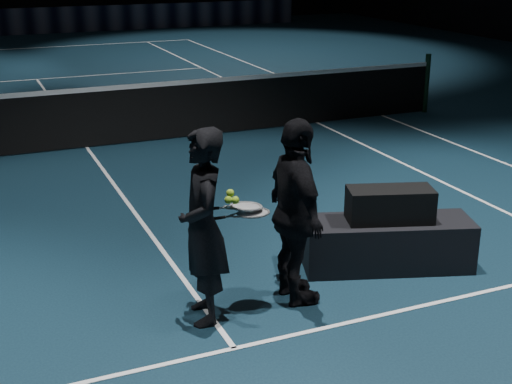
{
  "coord_description": "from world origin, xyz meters",
  "views": [
    {
      "loc": [
        -1.77,
        -11.02,
        3.07
      ],
      "look_at": [
        0.43,
        -5.83,
        1.09
      ],
      "focal_mm": 50.0,
      "sensor_mm": 36.0,
      "label": 1
    }
  ],
  "objects_px": {
    "player_bench": "(387,244)",
    "tennis_balls": "(231,198)",
    "racket_lower": "(253,213)",
    "player_b": "(296,213)",
    "racket_upper": "(246,206)",
    "racket_bag": "(390,205)",
    "player_a": "(203,227)"
  },
  "relations": [
    {
      "from": "player_a",
      "to": "player_bench",
      "type": "bearing_deg",
      "value": 107.34
    },
    {
      "from": "racket_upper",
      "to": "tennis_balls",
      "type": "xyz_separation_m",
      "value": [
        -0.15,
        -0.03,
        0.11
      ]
    },
    {
      "from": "player_b",
      "to": "tennis_balls",
      "type": "bearing_deg",
      "value": 92.7
    },
    {
      "from": "player_bench",
      "to": "tennis_balls",
      "type": "height_order",
      "value": "tennis_balls"
    },
    {
      "from": "player_b",
      "to": "racket_lower",
      "type": "relative_size",
      "value": 2.48
    },
    {
      "from": "player_a",
      "to": "tennis_balls",
      "type": "relative_size",
      "value": 14.04
    },
    {
      "from": "tennis_balls",
      "to": "player_bench",
      "type": "bearing_deg",
      "value": 8.33
    },
    {
      "from": "racket_lower",
      "to": "tennis_balls",
      "type": "height_order",
      "value": "tennis_balls"
    },
    {
      "from": "player_a",
      "to": "racket_bag",
      "type": "bearing_deg",
      "value": 107.34
    },
    {
      "from": "tennis_balls",
      "to": "player_b",
      "type": "bearing_deg",
      "value": -1.12
    },
    {
      "from": "player_bench",
      "to": "racket_upper",
      "type": "bearing_deg",
      "value": -153.9
    },
    {
      "from": "racket_bag",
      "to": "racket_upper",
      "type": "bearing_deg",
      "value": -153.9
    },
    {
      "from": "player_b",
      "to": "racket_lower",
      "type": "distance_m",
      "value": 0.4
    },
    {
      "from": "player_bench",
      "to": "racket_bag",
      "type": "xyz_separation_m",
      "value": [
        0.0,
        0.0,
        0.41
      ]
    },
    {
      "from": "player_b",
      "to": "racket_upper",
      "type": "height_order",
      "value": "player_b"
    },
    {
      "from": "racket_bag",
      "to": "player_b",
      "type": "relative_size",
      "value": 0.49
    },
    {
      "from": "player_bench",
      "to": "player_a",
      "type": "relative_size",
      "value": 0.98
    },
    {
      "from": "racket_bag",
      "to": "racket_upper",
      "type": "distance_m",
      "value": 1.64
    },
    {
      "from": "player_bench",
      "to": "tennis_balls",
      "type": "xyz_separation_m",
      "value": [
        -1.74,
        -0.26,
        0.81
      ]
    },
    {
      "from": "player_a",
      "to": "tennis_balls",
      "type": "bearing_deg",
      "value": 100.48
    },
    {
      "from": "player_bench",
      "to": "racket_upper",
      "type": "distance_m",
      "value": 1.76
    },
    {
      "from": "racket_upper",
      "to": "player_b",
      "type": "bearing_deg",
      "value": -9.08
    },
    {
      "from": "player_a",
      "to": "racket_lower",
      "type": "relative_size",
      "value": 2.48
    },
    {
      "from": "player_a",
      "to": "racket_upper",
      "type": "xyz_separation_m",
      "value": [
        0.4,
        0.04,
        0.11
      ]
    },
    {
      "from": "racket_bag",
      "to": "player_bench",
      "type": "bearing_deg",
      "value": 0.0
    },
    {
      "from": "player_a",
      "to": "player_b",
      "type": "height_order",
      "value": "same"
    },
    {
      "from": "player_b",
      "to": "racket_upper",
      "type": "distance_m",
      "value": 0.47
    },
    {
      "from": "racket_lower",
      "to": "tennis_balls",
      "type": "bearing_deg",
      "value": 178.53
    },
    {
      "from": "tennis_balls",
      "to": "racket_lower",
      "type": "bearing_deg",
      "value": -2.1
    },
    {
      "from": "racket_bag",
      "to": "racket_upper",
      "type": "height_order",
      "value": "racket_upper"
    },
    {
      "from": "player_bench",
      "to": "tennis_balls",
      "type": "bearing_deg",
      "value": -153.47
    },
    {
      "from": "player_b",
      "to": "racket_lower",
      "type": "bearing_deg",
      "value": 93.18
    }
  ]
}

